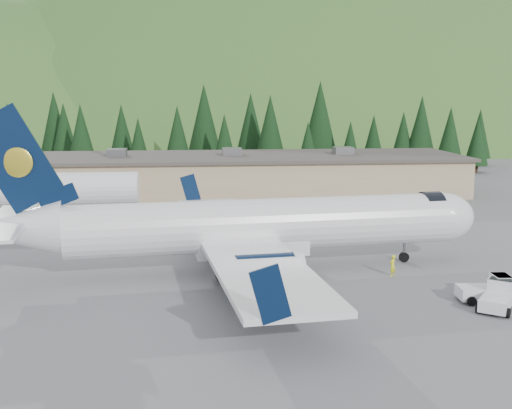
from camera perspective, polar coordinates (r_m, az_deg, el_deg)
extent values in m
plane|color=slate|center=(48.74, 0.71, -5.84)|extent=(600.00, 600.00, 0.00)
cylinder|color=white|center=(47.91, 0.72, -1.79)|extent=(29.19, 6.96, 3.89)
ellipsoid|color=white|center=(52.93, 16.20, -1.07)|extent=(5.44, 4.41, 3.89)
cylinder|color=black|center=(52.37, 15.22, -0.62)|extent=(1.78, 3.34, 3.20)
cone|color=white|center=(47.29, -20.56, -2.06)|extent=(6.58, 4.53, 3.89)
cube|color=white|center=(48.06, -0.49, -3.75)|extent=(8.58, 4.17, 1.03)
cube|color=white|center=(47.73, -1.71, -3.10)|extent=(9.42, 35.55, 0.36)
cube|color=#061733|center=(64.40, -5.85, 1.43)|extent=(2.10, 0.38, 2.97)
cube|color=#061733|center=(30.46, 1.29, -8.00)|extent=(2.10, 0.38, 2.97)
cylinder|color=#061733|center=(53.86, -1.75, -2.57)|extent=(4.57, 2.83, 2.38)
cylinder|color=white|center=(54.23, 0.29, -2.48)|extent=(0.89, 2.57, 2.52)
cube|color=white|center=(53.74, -1.76, -1.98)|extent=(2.29, 0.50, 0.93)
cylinder|color=#061733|center=(42.46, 1.12, -5.96)|extent=(4.57, 2.83, 2.38)
cylinder|color=white|center=(42.93, 3.68, -5.81)|extent=(0.89, 2.57, 2.52)
cube|color=white|center=(42.31, 1.12, -5.22)|extent=(2.29, 0.50, 0.93)
cube|color=#061733|center=(46.56, -20.66, 3.78)|extent=(6.39, 0.99, 7.59)
ellipsoid|color=gold|center=(46.75, -20.36, 3.57)|extent=(2.05, 0.40, 2.05)
ellipsoid|color=gold|center=(46.34, -20.43, 3.52)|extent=(2.05, 0.40, 2.05)
cube|color=#061733|center=(46.56, -17.20, 0.64)|extent=(2.86, 0.56, 2.05)
cube|color=white|center=(47.27, -21.22, -1.47)|extent=(4.06, 13.13, 0.23)
cylinder|color=slate|center=(52.10, 13.04, -4.01)|extent=(0.23, 0.23, 1.86)
cylinder|color=black|center=(52.23, 13.02, -4.58)|extent=(0.81, 0.37, 0.79)
cylinder|color=slate|center=(50.59, -3.42, -4.06)|extent=(0.27, 0.27, 2.07)
cylinder|color=black|center=(50.76, -2.95, -4.55)|extent=(1.17, 0.48, 1.14)
cylinder|color=black|center=(50.64, -3.88, -4.59)|extent=(1.17, 0.48, 1.14)
cylinder|color=slate|center=(45.25, -2.37, -5.72)|extent=(0.27, 0.27, 2.07)
cylinder|color=black|center=(45.44, -1.85, -6.26)|extent=(1.17, 0.48, 1.14)
cylinder|color=black|center=(45.31, -2.88, -6.32)|extent=(1.17, 0.48, 1.14)
cylinder|color=white|center=(71.34, -19.23, 1.24)|extent=(22.00, 3.60, 3.60)
cube|color=silver|center=(43.93, 19.59, -7.37)|extent=(3.37, 1.85, 0.76)
cube|color=silver|center=(44.15, 20.96, -6.48)|extent=(1.19, 1.59, 0.98)
cube|color=black|center=(44.03, 20.99, -5.94)|extent=(1.07, 1.48, 0.11)
cylinder|color=black|center=(45.18, 20.46, -7.34)|extent=(0.62, 0.28, 0.61)
cylinder|color=black|center=(43.65, 21.32, -7.99)|extent=(0.62, 0.28, 0.61)
cylinder|color=black|center=(44.41, 17.84, -7.48)|extent=(0.62, 0.28, 0.61)
cylinder|color=black|center=(42.86, 18.62, -8.15)|extent=(0.62, 0.28, 0.61)
cube|color=tan|center=(85.32, -5.50, 2.52)|extent=(70.00, 16.00, 4.80)
cube|color=#47423D|center=(85.03, -5.53, 4.23)|extent=(71.00, 17.00, 0.40)
cube|color=slate|center=(85.53, -12.27, 4.52)|extent=(2.50, 2.50, 1.00)
cube|color=slate|center=(85.14, -2.16, 4.71)|extent=(2.50, 2.50, 1.00)
cube|color=slate|center=(87.36, 7.74, 4.76)|extent=(2.50, 2.50, 1.00)
cube|color=silver|center=(42.46, 20.62, -8.04)|extent=(3.22, 3.53, 0.75)
cube|color=silver|center=(43.29, 20.95, -6.83)|extent=(1.84, 1.76, 0.96)
cube|color=black|center=(43.17, 20.98, -6.28)|extent=(1.69, 1.61, 0.11)
cylinder|color=black|center=(43.70, 19.76, -7.88)|extent=(0.55, 0.62, 0.60)
cylinder|color=black|center=(41.70, 19.15, -8.69)|extent=(0.55, 0.62, 0.60)
cylinder|color=black|center=(41.41, 21.49, -8.96)|extent=(0.55, 0.62, 0.60)
imported|color=yellow|center=(48.00, 12.04, -5.33)|extent=(0.68, 0.67, 1.58)
cone|color=black|center=(111.80, -21.11, 5.85)|extent=(4.92, 4.92, 10.06)
cone|color=black|center=(116.69, -17.46, 6.71)|extent=(5.70, 5.70, 11.65)
cone|color=black|center=(112.33, -16.67, 6.11)|extent=(4.92, 4.92, 10.06)
cone|color=black|center=(102.91, -15.26, 5.85)|extent=(4.89, 4.89, 10.01)
cone|color=black|center=(113.54, -11.84, 6.25)|extent=(4.79, 4.79, 9.80)
cone|color=black|center=(106.53, -10.40, 5.44)|extent=(3.92, 3.92, 8.01)
cone|color=black|center=(105.92, -6.99, 6.11)|extent=(4.74, 4.74, 9.69)
cone|color=black|center=(111.34, -4.63, 7.36)|extent=(6.21, 6.21, 12.71)
cone|color=black|center=(103.12, -2.82, 5.66)|extent=(4.20, 4.20, 8.59)
cone|color=black|center=(114.45, -0.47, 7.04)|extent=(5.61, 5.61, 11.47)
cone|color=black|center=(108.12, 1.28, 6.77)|extent=(5.45, 5.45, 11.15)
cone|color=black|center=(103.07, 4.63, 5.27)|extent=(3.71, 3.71, 7.59)
cone|color=black|center=(110.67, 5.70, 7.49)|extent=(6.43, 6.43, 13.16)
cone|color=black|center=(106.28, 8.37, 5.32)|extent=(3.70, 3.70, 7.56)
cone|color=black|center=(115.68, 10.39, 5.83)|extent=(4.01, 4.01, 8.19)
cone|color=black|center=(114.09, 12.93, 5.88)|extent=(4.28, 4.28, 8.75)
cone|color=black|center=(114.14, 14.47, 6.59)|extent=(5.40, 5.40, 11.05)
cone|color=black|center=(113.25, 16.86, 5.92)|extent=(4.62, 4.62, 9.45)
cone|color=black|center=(114.49, 19.08, 5.31)|extent=(3.84, 3.84, 7.86)
cone|color=black|center=(125.38, 19.24, 5.99)|extent=(4.40, 4.40, 8.99)
ellipsoid|color=#24541A|center=(269.28, 4.44, -11.61)|extent=(420.00, 300.00, 300.00)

